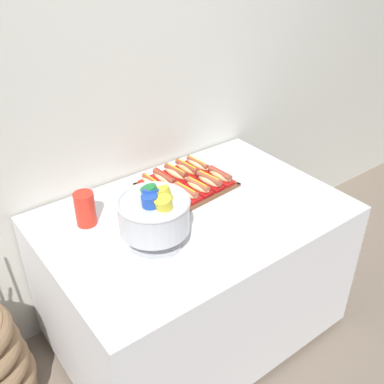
{
  "coord_description": "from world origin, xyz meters",
  "views": [
    {
      "loc": [
        -1.03,
        -1.35,
        1.96
      ],
      "look_at": [
        0.01,
        0.03,
        0.87
      ],
      "focal_mm": 42.32,
      "sensor_mm": 36.0,
      "label": 1
    }
  ],
  "objects": [
    {
      "name": "ground_plane",
      "position": [
        0.0,
        0.0,
        0.0
      ],
      "size": [
        10.0,
        10.0,
        0.0
      ],
      "primitive_type": "plane",
      "color": "#7A6B5B"
    },
    {
      "name": "hot_dog_4",
      "position": [
        0.27,
        0.14,
        0.81
      ],
      "size": [
        0.07,
        0.16,
        0.06
      ],
      "color": "red",
      "rests_on": "serving_tray"
    },
    {
      "name": "hot_dog_6",
      "position": [
        0.03,
        0.28,
        0.81
      ],
      "size": [
        0.08,
        0.18,
        0.06
      ],
      "color": "red",
      "rests_on": "serving_tray"
    },
    {
      "name": "hot_dog_2",
      "position": [
        0.12,
        0.12,
        0.81
      ],
      "size": [
        0.08,
        0.16,
        0.06
      ],
      "color": "#B21414",
      "rests_on": "serving_tray"
    },
    {
      "name": "hot_dog_0",
      "position": [
        -0.03,
        0.11,
        0.81
      ],
      "size": [
        0.08,
        0.16,
        0.06
      ],
      "color": "red",
      "rests_on": "serving_tray"
    },
    {
      "name": "cup_stack",
      "position": [
        -0.43,
        0.22,
        0.85
      ],
      "size": [
        0.09,
        0.09,
        0.16
      ],
      "color": "red",
      "rests_on": "buffet_table"
    },
    {
      "name": "hot_dog_9",
      "position": [
        0.25,
        0.3,
        0.81
      ],
      "size": [
        0.07,
        0.18,
        0.06
      ],
      "color": "red",
      "rests_on": "serving_tray"
    },
    {
      "name": "hot_dog_1",
      "position": [
        0.04,
        0.12,
        0.81
      ],
      "size": [
        0.08,
        0.16,
        0.06
      ],
      "color": "red",
      "rests_on": "serving_tray"
    },
    {
      "name": "hot_dog_8",
      "position": [
        0.18,
        0.29,
        0.81
      ],
      "size": [
        0.08,
        0.17,
        0.06
      ],
      "color": "red",
      "rests_on": "serving_tray"
    },
    {
      "name": "punch_bowl",
      "position": [
        -0.27,
        -0.1,
        0.93
      ],
      "size": [
        0.29,
        0.29,
        0.27
      ],
      "color": "silver",
      "rests_on": "buffet_table"
    },
    {
      "name": "hot_dog_5",
      "position": [
        -0.05,
        0.28,
        0.81
      ],
      "size": [
        0.07,
        0.17,
        0.06
      ],
      "color": "red",
      "rests_on": "serving_tray"
    },
    {
      "name": "hot_dog_7",
      "position": [
        0.1,
        0.29,
        0.81
      ],
      "size": [
        0.09,
        0.17,
        0.06
      ],
      "color": "#B21414",
      "rests_on": "serving_tray"
    },
    {
      "name": "back_wall",
      "position": [
        0.0,
        0.53,
        1.3
      ],
      "size": [
        6.0,
        0.1,
        2.6
      ],
      "primitive_type": "cube",
      "color": "beige",
      "rests_on": "ground_plane"
    },
    {
      "name": "buffet_table",
      "position": [
        0.0,
        0.0,
        0.41
      ],
      "size": [
        1.37,
        0.93,
        0.77
      ],
      "color": "silver",
      "rests_on": "ground_plane"
    },
    {
      "name": "hot_dog_3",
      "position": [
        0.19,
        0.13,
        0.81
      ],
      "size": [
        0.08,
        0.16,
        0.06
      ],
      "color": "#B21414",
      "rests_on": "serving_tray"
    },
    {
      "name": "serving_tray",
      "position": [
        0.11,
        0.21,
        0.78
      ],
      "size": [
        0.43,
        0.39,
        0.01
      ],
      "color": "brown",
      "rests_on": "buffet_table"
    }
  ]
}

